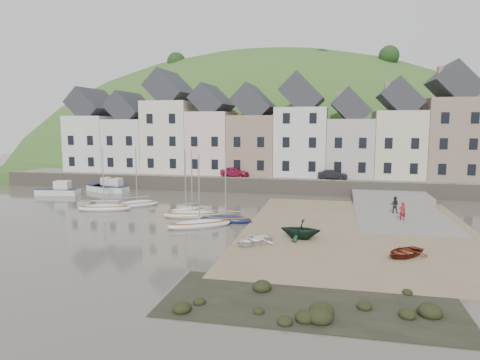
% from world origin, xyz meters
% --- Properties ---
extents(ground, '(160.00, 160.00, 0.00)m').
position_xyz_m(ground, '(0.00, 0.00, 0.00)').
color(ground, '#454036').
rests_on(ground, ground).
extents(quay_land, '(90.00, 30.00, 1.50)m').
position_xyz_m(quay_land, '(0.00, 32.00, 0.75)').
color(quay_land, '#395D25').
rests_on(quay_land, ground).
extents(quay_street, '(70.00, 7.00, 0.10)m').
position_xyz_m(quay_street, '(0.00, 20.50, 1.55)').
color(quay_street, slate).
rests_on(quay_street, quay_land).
extents(seawall, '(70.00, 1.20, 1.80)m').
position_xyz_m(seawall, '(0.00, 17.00, 0.90)').
color(seawall, slate).
rests_on(seawall, ground).
extents(beach, '(18.00, 26.00, 0.06)m').
position_xyz_m(beach, '(11.00, 0.00, 0.03)').
color(beach, '#7B614A').
rests_on(beach, ground).
extents(slipway, '(8.00, 18.00, 0.12)m').
position_xyz_m(slipway, '(15.00, 8.00, 0.06)').
color(slipway, slate).
rests_on(slipway, ground).
extents(hillside, '(134.40, 84.00, 84.00)m').
position_xyz_m(hillside, '(-5.00, 60.00, -17.99)').
color(hillside, '#395D25').
rests_on(hillside, ground).
extents(townhouse_terrace, '(61.05, 8.00, 13.93)m').
position_xyz_m(townhouse_terrace, '(1.76, 24.00, 7.32)').
color(townhouse_terrace, silver).
rests_on(townhouse_terrace, quay_land).
extents(sailboat_0, '(5.38, 2.86, 6.32)m').
position_xyz_m(sailboat_0, '(-13.00, 3.16, 0.26)').
color(sailboat_0, silver).
rests_on(sailboat_0, ground).
extents(sailboat_1, '(4.39, 4.06, 6.32)m').
position_xyz_m(sailboat_1, '(-10.79, 5.77, 0.26)').
color(sailboat_1, silver).
rests_on(sailboat_1, ground).
extents(sailboat_2, '(5.44, 2.62, 6.32)m').
position_xyz_m(sailboat_2, '(-3.55, 1.94, 0.26)').
color(sailboat_2, beige).
rests_on(sailboat_2, ground).
extents(sailboat_3, '(3.93, 3.66, 6.32)m').
position_xyz_m(sailboat_3, '(-4.61, 3.24, 0.27)').
color(sailboat_3, silver).
rests_on(sailboat_3, ground).
extents(sailboat_4, '(5.33, 4.21, 6.32)m').
position_xyz_m(sailboat_4, '(-1.78, -1.50, 0.26)').
color(sailboat_4, silver).
rests_on(sailboat_4, ground).
extents(sailboat_5, '(4.66, 1.60, 6.32)m').
position_xyz_m(sailboat_5, '(-0.14, 0.83, 0.26)').
color(sailboat_5, '#131B3D').
rests_on(sailboat_5, ground).
extents(motorboat_0, '(4.80, 2.32, 1.70)m').
position_xyz_m(motorboat_0, '(-18.19, 13.91, 0.58)').
color(motorboat_0, silver).
rests_on(motorboat_0, ground).
extents(motorboat_1, '(5.12, 2.35, 1.70)m').
position_xyz_m(motorboat_1, '(-23.07, 10.41, 0.58)').
color(motorboat_1, silver).
rests_on(motorboat_1, ground).
extents(motorboat_2, '(4.96, 3.76, 1.70)m').
position_xyz_m(motorboat_2, '(-19.25, 14.01, 0.58)').
color(motorboat_2, silver).
rests_on(motorboat_2, ground).
extents(rowboat_white, '(3.53, 3.61, 0.61)m').
position_xyz_m(rowboat_white, '(3.50, -5.81, 0.37)').
color(rowboat_white, white).
rests_on(rowboat_white, beach).
extents(rowboat_green, '(3.06, 2.69, 1.51)m').
position_xyz_m(rowboat_green, '(6.65, -3.67, 0.82)').
color(rowboat_green, black).
rests_on(rowboat_green, beach).
extents(rowboat_red, '(3.52, 3.53, 0.60)m').
position_xyz_m(rowboat_red, '(13.43, -6.52, 0.36)').
color(rowboat_red, maroon).
rests_on(rowboat_red, beach).
extents(person_red, '(0.67, 0.54, 1.60)m').
position_xyz_m(person_red, '(14.81, 4.17, 0.92)').
color(person_red, maroon).
rests_on(person_red, slipway).
extents(person_dark, '(0.88, 0.75, 1.56)m').
position_xyz_m(person_dark, '(14.57, 7.33, 0.90)').
color(person_dark, '#212227').
rests_on(person_dark, slipway).
extents(car_left, '(4.03, 2.48, 1.28)m').
position_xyz_m(car_left, '(-3.65, 19.50, 2.24)').
color(car_left, '#9E1740').
rests_on(car_left, quay_street).
extents(car_right, '(3.60, 1.28, 1.18)m').
position_xyz_m(car_right, '(8.77, 19.50, 2.19)').
color(car_right, black).
rests_on(car_right, quay_street).
extents(shore_rocks, '(14.00, 6.00, 0.74)m').
position_xyz_m(shore_rocks, '(8.29, -15.55, 0.12)').
color(shore_rocks, black).
rests_on(shore_rocks, ground).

